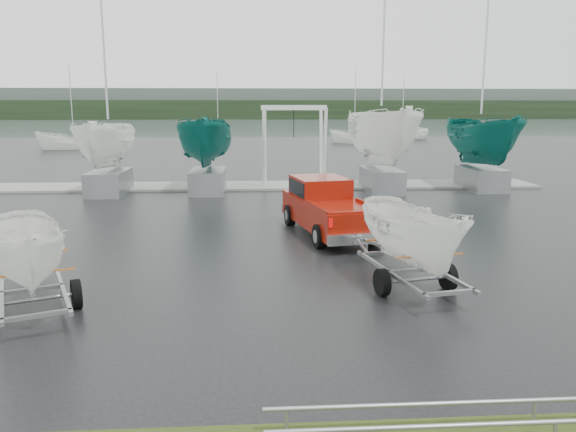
{
  "coord_description": "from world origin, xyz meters",
  "views": [
    {
      "loc": [
        0.4,
        -15.64,
        4.06
      ],
      "look_at": [
        1.35,
        -1.07,
        1.2
      ],
      "focal_mm": 35.0,
      "sensor_mm": 36.0,
      "label": 1
    }
  ],
  "objects": [
    {
      "name": "moored_boat_2",
      "position": [
        11.92,
        47.01,
        0.01
      ],
      "size": [
        3.29,
        3.28,
        11.1
      ],
      "rotation": [
        0.0,
        0.0,
        4.11
      ],
      "color": "white",
      "rests_on": "ground"
    },
    {
      "name": "pickup_truck",
      "position": [
        2.8,
        2.21,
        0.91
      ],
      "size": [
        2.73,
        5.48,
        1.74
      ],
      "rotation": [
        0.0,
        0.0,
        0.19
      ],
      "color": "maroon",
      "rests_on": "ground"
    },
    {
      "name": "keelboat_1",
      "position": [
        -1.69,
        11.2,
        3.93
      ],
      "size": [
        2.48,
        3.2,
        7.68
      ],
      "color": "gray",
      "rests_on": "ground"
    },
    {
      "name": "keelboat_2",
      "position": [
        6.68,
        11.0,
        4.63
      ],
      "size": [
        2.91,
        3.2,
        11.09
      ],
      "color": "gray",
      "rests_on": "ground"
    },
    {
      "name": "ground_plane",
      "position": [
        0.0,
        0.0,
        0.0
      ],
      "size": [
        120.0,
        120.0,
        0.0
      ],
      "primitive_type": "plane",
      "color": "black",
      "rests_on": "ground"
    },
    {
      "name": "keelboat_0",
      "position": [
        -6.29,
        11.0,
        3.65
      ],
      "size": [
        2.31,
        3.2,
        10.48
      ],
      "color": "gray",
      "rests_on": "ground"
    },
    {
      "name": "trailer_hitched",
      "position": [
        3.95,
        -3.77,
        2.43
      ],
      "size": [
        1.89,
        3.76,
        4.46
      ],
      "rotation": [
        0.0,
        0.0,
        0.19
      ],
      "color": "gray",
      "rests_on": "ground"
    },
    {
      "name": "treeline",
      "position": [
        0.0,
        170.0,
        3.0
      ],
      "size": [
        300.0,
        8.0,
        6.0
      ],
      "primitive_type": "cube",
      "color": "black",
      "rests_on": "ground"
    },
    {
      "name": "moored_boat_0",
      "position": [
        -16.68,
        40.07,
        0.0
      ],
      "size": [
        3.26,
        3.21,
        11.47
      ],
      "rotation": [
        0.0,
        0.0,
        4.97
      ],
      "color": "white",
      "rests_on": "ground"
    },
    {
      "name": "boat_hoist",
      "position": [
        2.56,
        13.0,
        2.67
      ],
      "size": [
        3.3,
        2.18,
        4.12
      ],
      "color": "silver",
      "rests_on": "ground"
    },
    {
      "name": "moored_boat_3",
      "position": [
        19.46,
        54.9,
        0.0
      ],
      "size": [
        3.5,
        3.48,
        11.35
      ],
      "rotation": [
        0.0,
        0.0,
        4.19
      ],
      "color": "white",
      "rests_on": "ground"
    },
    {
      "name": "dock",
      "position": [
        0.0,
        13.0,
        0.05
      ],
      "size": [
        30.0,
        3.0,
        0.12
      ],
      "primitive_type": "cube",
      "color": "gray",
      "rests_on": "ground"
    },
    {
      "name": "keelboat_3",
      "position": [
        11.75,
        11.3,
        4.01
      ],
      "size": [
        2.52,
        3.2,
        10.69
      ],
      "color": "gray",
      "rests_on": "ground"
    },
    {
      "name": "moored_boat_1",
      "position": [
        -3.51,
        52.15,
        0.0
      ],
      "size": [
        3.14,
        3.22,
        12.07
      ],
      "rotation": [
        0.0,
        0.0,
        3.17
      ],
      "color": "white",
      "rests_on": "ground"
    },
    {
      "name": "lake",
      "position": [
        0.0,
        100.0,
        -0.01
      ],
      "size": [
        300.0,
        300.0,
        0.0
      ],
      "primitive_type": "plane",
      "color": "slate",
      "rests_on": "ground"
    },
    {
      "name": "trailer_parked",
      "position": [
        -4.02,
        -4.58,
        2.32
      ],
      "size": [
        2.49,
        3.78,
        4.24
      ],
      "rotation": [
        0.0,
        0.0,
        0.4
      ],
      "color": "gray",
      "rests_on": "ground"
    },
    {
      "name": "far_hill",
      "position": [
        0.0,
        178.0,
        5.0
      ],
      "size": [
        300.0,
        6.0,
        10.0
      ],
      "primitive_type": "cube",
      "color": "#4C5651",
      "rests_on": "ground"
    },
    {
      "name": "mast_rack_2",
      "position": [
        4.0,
        -9.5,
        0.35
      ],
      "size": [
        7.0,
        0.56,
        0.06
      ],
      "color": "gray",
      "rests_on": "ground"
    }
  ]
}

